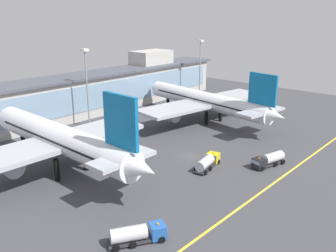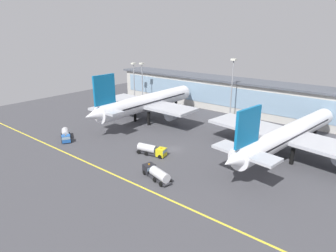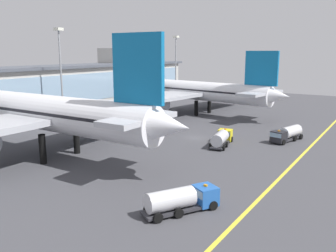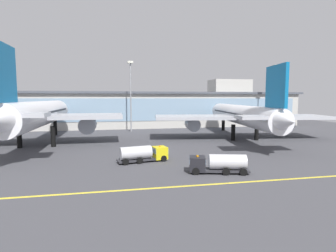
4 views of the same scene
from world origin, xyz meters
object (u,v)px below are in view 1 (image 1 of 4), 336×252
(baggage_tug_near, at_px, (268,160))
(service_truck_far, at_px, (208,161))
(airliner_near_right, at_px, (206,101))
(fuel_tanker_truck, at_px, (139,233))
(apron_light_mast_far_east, at_px, (86,77))
(apron_light_mast_east, at_px, (200,61))
(airliner_near_left, at_px, (61,139))

(baggage_tug_near, bearing_deg, service_truck_far, -29.87)
(service_truck_far, bearing_deg, airliner_near_right, 25.90)
(fuel_tanker_truck, bearing_deg, apron_light_mast_far_east, 90.75)
(apron_light_mast_east, bearing_deg, airliner_near_left, -165.15)
(airliner_near_left, xyz_separation_m, service_truck_far, (22.88, -22.91, -5.98))
(apron_light_mast_east, bearing_deg, baggage_tug_near, -129.55)
(airliner_near_left, distance_m, baggage_tug_near, 46.66)
(baggage_tug_near, xyz_separation_m, apron_light_mast_far_east, (-9.05, 55.25, 14.01))
(apron_light_mast_far_east, bearing_deg, baggage_tug_near, -80.70)
(airliner_near_right, xyz_separation_m, apron_light_mast_east, (23.48, 20.47, 8.82))
(fuel_tanker_truck, distance_m, apron_light_mast_east, 99.38)
(airliner_near_left, xyz_separation_m, airliner_near_right, (53.05, -0.17, -0.90))
(airliner_near_left, bearing_deg, apron_light_mast_far_east, -46.18)
(airliner_near_left, xyz_separation_m, fuel_tanker_truck, (-7.04, -31.66, -5.98))
(apron_light_mast_east, distance_m, apron_light_mast_far_east, 52.82)
(fuel_tanker_truck, bearing_deg, airliner_near_right, 57.98)
(apron_light_mast_far_east, bearing_deg, airliner_near_left, -136.42)
(airliner_near_right, distance_m, apron_light_mast_far_east, 38.17)
(service_truck_far, bearing_deg, apron_light_mast_east, 27.74)
(baggage_tug_near, bearing_deg, airliner_near_left, -30.29)
(apron_light_mast_east, bearing_deg, fuel_tanker_truck, -148.13)
(service_truck_far, bearing_deg, apron_light_mast_far_east, 77.79)
(fuel_tanker_truck, bearing_deg, baggage_tug_near, 28.91)
(baggage_tug_near, xyz_separation_m, service_truck_far, (-9.92, 9.73, 0.00))
(service_truck_far, distance_m, apron_light_mast_east, 70.27)
(apron_light_mast_east, bearing_deg, service_truck_far, -141.15)
(airliner_near_right, bearing_deg, service_truck_far, 135.42)
(airliner_near_right, relative_size, apron_light_mast_east, 2.48)
(airliner_near_left, distance_m, apron_light_mast_far_east, 33.76)
(fuel_tanker_truck, relative_size, apron_light_mast_east, 0.38)
(fuel_tanker_truck, xyz_separation_m, service_truck_far, (29.93, 8.75, 0.00))
(service_truck_far, distance_m, apron_light_mast_far_east, 47.63)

